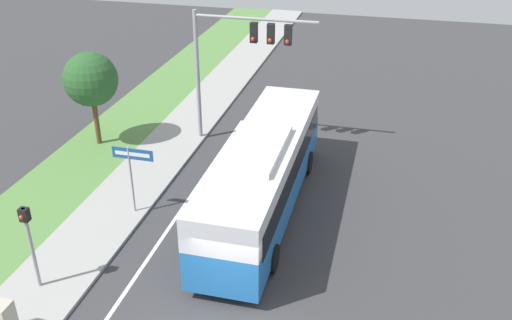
# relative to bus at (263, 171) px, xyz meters

# --- Properties ---
(sidewalk) EXTENTS (2.80, 80.00, 0.12)m
(sidewalk) POSITION_rel_bus_xyz_m (-5.78, -6.65, -1.77)
(sidewalk) COLOR #9E9E99
(sidewalk) RESTS_ON ground_plane
(lane_divider_near) EXTENTS (0.14, 30.00, 0.01)m
(lane_divider_near) POSITION_rel_bus_xyz_m (-3.18, -6.65, -1.82)
(lane_divider_near) COLOR silver
(lane_divider_near) RESTS_ON ground_plane
(bus) EXTENTS (2.66, 11.46, 3.32)m
(bus) POSITION_rel_bus_xyz_m (0.00, 0.00, 0.00)
(bus) COLOR #236BB7
(bus) RESTS_ON ground_plane
(signal_gantry) EXTENTS (5.79, 0.41, 6.42)m
(signal_gantry) POSITION_rel_bus_xyz_m (-2.66, 5.77, 2.87)
(signal_gantry) COLOR #939399
(signal_gantry) RESTS_ON ground_plane
(pedestrian_signal) EXTENTS (0.28, 0.34, 3.07)m
(pedestrian_signal) POSITION_rel_bus_xyz_m (-5.95, -6.30, 0.27)
(pedestrian_signal) COLOR #939399
(pedestrian_signal) RESTS_ON ground_plane
(street_sign) EXTENTS (1.65, 0.08, 2.92)m
(street_sign) POSITION_rel_bus_xyz_m (-4.77, -1.42, 0.30)
(street_sign) COLOR #939399
(street_sign) RESTS_ON ground_plane
(utility_cabinet) EXTENTS (0.61, 0.56, 1.19)m
(utility_cabinet) POSITION_rel_bus_xyz_m (-5.61, -8.53, -1.11)
(utility_cabinet) COLOR #B7B29E
(utility_cabinet) RESTS_ON sidewalk
(roadside_tree) EXTENTS (2.54, 2.54, 4.55)m
(roadside_tree) POSITION_rel_bus_xyz_m (-9.19, 3.81, 1.54)
(roadside_tree) COLOR brown
(roadside_tree) RESTS_ON grass_verge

